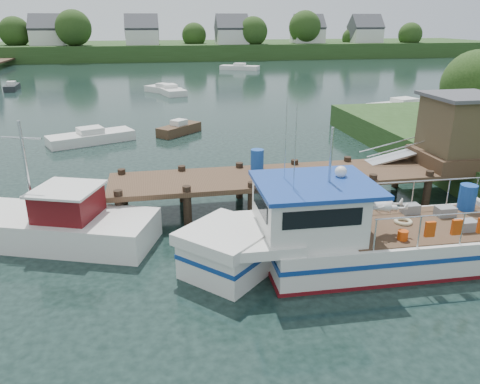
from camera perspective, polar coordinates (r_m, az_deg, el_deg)
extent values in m
plane|color=black|center=(19.76, 2.04, -1.86)|extent=(160.00, 160.00, 0.00)
cylinder|color=#332114|center=(30.51, 26.16, 7.05)|extent=(0.50, 0.50, 3.05)
sphere|color=#274217|center=(30.13, 26.89, 11.55)|extent=(3.90, 3.90, 3.90)
cube|color=#29481D|center=(102.10, -8.75, 16.72)|extent=(140.00, 24.00, 3.00)
cylinder|color=#332114|center=(99.89, -25.50, 15.40)|extent=(0.60, 0.60, 4.20)
sphere|color=#274217|center=(99.77, -25.78, 17.16)|extent=(5.54, 5.54, 5.54)
cylinder|color=#332114|center=(93.87, -19.38, 16.17)|extent=(0.60, 0.60, 4.80)
sphere|color=#274217|center=(93.74, -19.64, 18.33)|extent=(6.34, 6.34, 6.34)
cylinder|color=#332114|center=(95.04, -12.32, 16.31)|extent=(0.60, 0.60, 3.00)
sphere|color=#274217|center=(94.93, -12.43, 17.65)|extent=(3.96, 3.96, 3.96)
cylinder|color=#332114|center=(97.43, -5.56, 16.93)|extent=(0.60, 0.60, 3.60)
sphere|color=#274217|center=(97.31, -5.62, 18.49)|extent=(4.75, 4.75, 4.75)
cylinder|color=#332114|center=(95.14, 1.59, 17.11)|extent=(0.60, 0.60, 4.20)
sphere|color=#274217|center=(95.01, 1.61, 18.98)|extent=(5.54, 5.54, 5.54)
cylinder|color=#332114|center=(99.93, 7.80, 17.27)|extent=(0.60, 0.60, 4.80)
sphere|color=#274217|center=(99.81, 7.91, 19.31)|extent=(6.34, 6.34, 6.34)
cylinder|color=#332114|center=(105.76, 13.35, 16.60)|extent=(0.60, 0.60, 3.00)
sphere|color=#274217|center=(105.65, 13.45, 17.80)|extent=(3.96, 3.96, 3.96)
cylinder|color=#332114|center=(107.09, 19.86, 16.18)|extent=(0.60, 0.60, 3.60)
sphere|color=#274217|center=(106.98, 20.04, 17.59)|extent=(4.75, 4.75, 4.75)
cube|color=silver|center=(97.56, -22.27, 16.89)|extent=(6.00, 5.00, 3.00)
cube|color=#47474C|center=(97.51, -22.43, 18.00)|extent=(6.20, 5.09, 5.09)
cube|color=silver|center=(94.91, -11.81, 17.86)|extent=(6.00, 5.00, 3.00)
cube|color=#47474C|center=(94.86, -11.90, 19.00)|extent=(6.20, 5.09, 5.09)
cube|color=silver|center=(95.27, -1.01, 18.27)|extent=(6.00, 5.00, 3.00)
cube|color=#47474C|center=(95.22, -1.02, 19.41)|extent=(6.20, 5.09, 5.09)
cube|color=silver|center=(101.12, 8.23, 18.19)|extent=(6.00, 5.00, 3.00)
cube|color=#47474C|center=(101.08, 8.29, 19.27)|extent=(6.20, 5.09, 5.09)
cube|color=silver|center=(104.64, 14.97, 17.81)|extent=(6.00, 5.00, 3.00)
cube|color=#47474C|center=(104.59, 15.07, 18.85)|extent=(6.20, 5.09, 5.09)
cube|color=#4A3423|center=(19.83, 7.74, 2.04)|extent=(16.00, 3.00, 0.20)
cylinder|color=black|center=(17.94, -14.40, -2.66)|extent=(0.32, 0.32, 1.90)
cylinder|color=black|center=(20.37, -14.04, 0.16)|extent=(0.32, 0.32, 1.90)
cylinder|color=black|center=(17.92, -6.42, -2.14)|extent=(0.32, 0.32, 1.90)
cylinder|color=black|center=(20.34, -7.02, 0.62)|extent=(0.32, 0.32, 1.90)
cylinder|color=black|center=(18.24, 1.43, -1.60)|extent=(0.32, 0.32, 1.90)
cylinder|color=black|center=(20.63, -0.08, 1.06)|extent=(0.32, 0.32, 1.90)
cylinder|color=black|center=(18.89, 8.86, -1.05)|extent=(0.32, 0.32, 1.90)
cylinder|color=black|center=(21.21, 6.58, 1.46)|extent=(0.32, 0.32, 1.90)
cylinder|color=black|center=(19.84, 15.70, -0.54)|extent=(0.32, 0.32, 1.90)
cylinder|color=black|center=(22.05, 12.80, 1.82)|extent=(0.32, 0.32, 1.90)
cylinder|color=black|center=(21.04, 21.83, -0.07)|extent=(0.32, 0.32, 1.90)
cylinder|color=black|center=(23.14, 18.51, 2.14)|extent=(0.32, 0.32, 1.90)
cylinder|color=black|center=(22.46, 27.24, 0.35)|extent=(0.32, 0.32, 1.90)
cylinder|color=black|center=(24.44, 23.66, 2.40)|extent=(0.32, 0.32, 1.90)
cube|color=#4A3423|center=(22.86, 24.75, 3.84)|extent=(3.20, 3.00, 0.60)
cube|color=#4C3F2A|center=(22.55, 25.27, 7.25)|extent=(2.60, 2.60, 2.40)
cube|color=#47474C|center=(22.33, 25.77, 10.49)|extent=(3.00, 3.00, 0.15)
cube|color=#A5A8AD|center=(22.39, 18.60, 4.21)|extent=(3.34, 0.90, 0.79)
cylinder|color=silver|center=(21.93, 19.24, 5.17)|extent=(3.34, 0.05, 0.76)
cylinder|color=silver|center=(22.60, 18.26, 5.71)|extent=(3.34, 0.05, 0.76)
cube|color=slate|center=(18.55, 5.79, 1.68)|extent=(0.60, 0.40, 0.30)
cube|color=slate|center=(19.03, 8.52, 2.04)|extent=(0.60, 0.40, 0.30)
cylinder|color=#C9410B|center=(19.11, 11.65, 1.89)|extent=(0.30, 0.30, 0.28)
cylinder|color=#164299|center=(20.03, 2.11, 4.02)|extent=(0.56, 0.56, 0.85)
cube|color=silver|center=(15.97, 17.35, -6.12)|extent=(7.89, 3.30, 1.20)
cube|color=silver|center=(14.50, -1.62, -7.92)|extent=(3.13, 3.13, 1.20)
cube|color=silver|center=(14.16, -1.65, -5.23)|extent=(3.43, 3.42, 0.36)
cube|color=silver|center=(14.33, 2.49, -5.05)|extent=(2.15, 3.02, 0.31)
cube|color=navy|center=(15.91, 17.41, -5.63)|extent=(7.99, 3.35, 0.15)
cube|color=navy|center=(14.43, -1.63, -7.40)|extent=(3.18, 3.18, 0.15)
cube|color=#5F0D13|center=(16.21, 17.15, -7.86)|extent=(7.99, 3.32, 0.15)
cube|color=#4A3423|center=(16.31, 21.52, -3.73)|extent=(5.69, 2.94, 0.04)
cube|color=silver|center=(14.42, 8.22, -2.23)|extent=(2.98, 2.78, 1.56)
cube|color=black|center=(13.11, 10.05, -3.22)|extent=(2.29, 0.09, 0.52)
cube|color=black|center=(15.53, 6.80, 0.74)|extent=(2.29, 0.09, 0.52)
cube|color=black|center=(13.94, 2.51, -1.45)|extent=(0.08, 1.88, 0.52)
cube|color=navy|center=(14.19, 9.20, 0.94)|extent=(3.61, 3.10, 0.13)
cylinder|color=silver|center=(14.06, 11.02, 4.43)|extent=(0.09, 0.09, 1.67)
cylinder|color=silver|center=(13.09, 6.74, 5.38)|extent=(0.03, 0.03, 2.50)
cylinder|color=silver|center=(14.06, 5.58, 6.47)|extent=(0.03, 0.03, 2.50)
sphere|color=silver|center=(14.81, 12.19, 2.41)|extent=(0.38, 0.38, 0.38)
cylinder|color=silver|center=(14.93, 25.24, -2.40)|extent=(5.21, 0.16, 0.05)
cylinder|color=silver|center=(17.19, 20.03, 1.20)|extent=(5.21, 0.16, 0.05)
cylinder|color=silver|center=(13.87, 16.14, -5.11)|extent=(0.05, 0.05, 0.99)
cylinder|color=silver|center=(16.29, 11.94, -0.87)|extent=(0.05, 0.05, 0.99)
cylinder|color=silver|center=(14.48, 21.01, -4.59)|extent=(0.05, 0.05, 0.99)
cylinder|color=silver|center=(16.81, 16.26, -0.58)|extent=(0.05, 0.05, 0.99)
cylinder|color=silver|center=(15.20, 25.45, -4.08)|extent=(0.05, 0.05, 0.99)
cylinder|color=silver|center=(17.43, 20.29, -0.31)|extent=(0.05, 0.05, 0.99)
cylinder|color=silver|center=(18.13, 24.03, -0.05)|extent=(0.05, 0.05, 0.99)
cylinder|color=silver|center=(18.74, 26.84, 0.14)|extent=(0.05, 0.05, 0.99)
cube|color=slate|center=(16.32, 25.85, -3.69)|extent=(0.63, 0.43, 0.33)
cube|color=slate|center=(17.18, 23.74, -2.19)|extent=(0.63, 0.43, 0.33)
cube|color=slate|center=(16.98, 20.04, -1.93)|extent=(0.58, 0.41, 0.33)
cylinder|color=#164299|center=(17.98, 25.97, -0.60)|extent=(0.60, 0.60, 0.92)
cylinder|color=#C9410B|center=(14.91, 19.22, -5.03)|extent=(0.32, 0.32, 0.31)
torus|color=#BFB28C|center=(16.14, 19.27, -3.43)|extent=(0.60, 0.60, 0.13)
cube|color=#C9410B|center=(14.59, 22.16, -4.22)|extent=(0.29, 0.11, 0.47)
cube|color=#C9410B|center=(15.03, 24.88, -3.92)|extent=(0.29, 0.11, 0.47)
imported|color=silver|center=(14.85, 16.32, -1.63)|extent=(0.45, 0.68, 1.83)
cube|color=silver|center=(17.75, -21.33, -4.17)|extent=(7.25, 4.68, 1.05)
cube|color=#540E11|center=(17.12, -20.23, -1.30)|extent=(2.41, 2.41, 0.99)
cube|color=silver|center=(16.95, -20.45, 0.34)|extent=(2.68, 2.68, 0.08)
cylinder|color=silver|center=(17.45, -24.62, 2.68)|extent=(0.13, 0.13, 3.24)
cylinder|color=silver|center=(17.20, -25.13, 5.99)|extent=(1.40, 0.56, 0.06)
cube|color=#4A3423|center=(32.76, -7.43, 7.57)|extent=(3.25, 3.20, 0.63)
cube|color=silver|center=(32.66, -7.47, 8.38)|extent=(1.25, 1.25, 0.40)
cube|color=silver|center=(75.40, -0.04, 14.92)|extent=(6.28, 4.46, 0.65)
cube|color=silver|center=(75.35, -0.04, 15.29)|extent=(2.14, 2.03, 0.41)
cube|color=silver|center=(31.64, -17.70, 6.32)|extent=(5.60, 3.77, 0.62)
cube|color=silver|center=(31.54, -17.79, 7.14)|extent=(1.87, 1.76, 0.40)
cube|color=silver|center=(52.22, -9.36, 12.21)|extent=(4.03, 4.31, 0.62)
cube|color=silver|center=(52.16, -9.39, 12.72)|extent=(1.61, 1.63, 0.40)
cube|color=silver|center=(43.69, 19.36, 9.83)|extent=(7.01, 3.96, 0.66)
cube|color=silver|center=(43.61, 19.44, 10.47)|extent=(2.22, 2.04, 0.43)
cube|color=silver|center=(51.44, -8.62, 12.13)|extent=(3.50, 6.10, 0.62)
cube|color=silver|center=(51.37, -8.64, 12.65)|extent=(1.78, 1.94, 0.40)
cube|color=black|center=(58.99, -26.03, 11.38)|extent=(1.46, 3.63, 0.62)
cube|color=silver|center=(58.94, -26.11, 11.83)|extent=(0.92, 1.05, 0.40)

